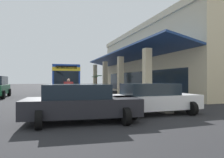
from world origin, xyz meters
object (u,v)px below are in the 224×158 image
transit_bus (64,78)px  potted_palm (97,86)px  pedestrian (69,89)px  parked_sedan_charcoal (81,103)px  parked_sedan_white (152,98)px

transit_bus → potted_palm: size_ratio=4.78×
potted_palm → pedestrian: bearing=-21.1°
parked_sedan_charcoal → transit_bus: bearing=177.6°
parked_sedan_charcoal → parked_sedan_white: same height
transit_bus → potted_palm: (-5.41, 5.32, -1.20)m
pedestrian → potted_palm: 16.11m
parked_sedan_charcoal → parked_sedan_white: size_ratio=1.04×
parked_sedan_white → pedestrian: bearing=-152.2°
parked_sedan_charcoal → parked_sedan_white: (-0.68, 3.53, 0.00)m
transit_bus → parked_sedan_white: 16.19m
pedestrian → potted_palm: (-15.03, 5.79, -0.33)m
parked_sedan_white → pedestrian: size_ratio=2.55×
transit_bus → pedestrian: transit_bus is taller
parked_sedan_charcoal → potted_palm: potted_palm is taller
parked_sedan_charcoal → potted_palm: bearing=164.7°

